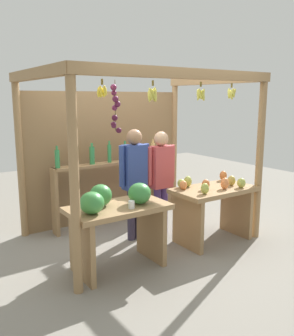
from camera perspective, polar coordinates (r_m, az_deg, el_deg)
name	(u,v)px	position (r m, az deg, el deg)	size (l,w,h in m)	color
ground_plane	(140,236)	(5.44, -1.16, -10.55)	(12.00, 12.00, 0.00)	gray
market_stall	(124,140)	(5.46, -3.70, 4.32)	(2.89, 2.04, 2.32)	#99754C
fruit_counter_left	(116,215)	(4.24, -4.85, -7.34)	(1.16, 0.64, 1.02)	#99754C
fruit_counter_right	(213,201)	(5.17, 10.32, -5.09)	(1.16, 0.66, 0.93)	#99754C
bottle_shelf_unit	(109,175)	(5.76, -5.93, -1.03)	(1.85, 0.22, 1.34)	#99754C
vendor_man	(135,175)	(5.07, -1.96, -1.05)	(0.48, 0.21, 1.57)	#383148
vendor_woman	(161,174)	(5.26, 2.19, -0.98)	(0.48, 0.21, 1.52)	#473276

